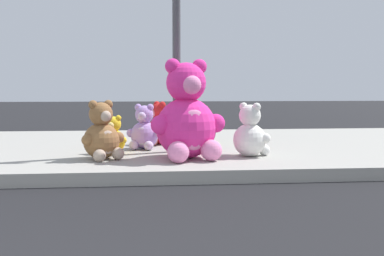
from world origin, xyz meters
name	(u,v)px	position (x,y,z in m)	size (l,w,h in m)	color
sidewalk	(109,149)	(0.00, 5.20, 0.07)	(28.00, 4.40, 0.15)	#9E9B93
sign_pole	(176,26)	(1.00, 4.40, 1.85)	(0.56, 0.11, 3.20)	#4C4C51
plush_pink_large	(187,119)	(1.10, 3.81, 0.64)	(0.93, 0.87, 1.23)	#F22D93
plush_yellow	(113,138)	(0.14, 4.34, 0.35)	(0.38, 0.36, 0.51)	yellow
plush_lime	(190,127)	(1.26, 5.29, 0.40)	(0.44, 0.48, 0.63)	#8CD133
plush_lavender	(144,131)	(0.55, 4.70, 0.41)	(0.49, 0.46, 0.65)	#B28CD8
plush_white	(250,135)	(1.92, 3.92, 0.43)	(0.49, 0.49, 0.69)	white
plush_brown	(102,136)	(0.05, 3.85, 0.44)	(0.51, 0.52, 0.73)	olive
plush_red	(159,127)	(0.76, 5.19, 0.42)	(0.48, 0.47, 0.67)	red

